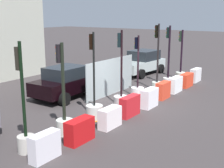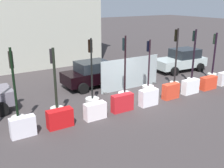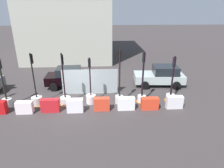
# 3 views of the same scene
# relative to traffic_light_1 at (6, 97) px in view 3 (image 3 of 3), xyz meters

# --- Properties ---
(ground_plane) EXTENTS (120.00, 120.00, 0.00)m
(ground_plane) POSITION_rel_traffic_light_1_xyz_m (4.70, -0.08, -0.71)
(ground_plane) COLOR #373132
(traffic_light_1) EXTENTS (0.63, 0.63, 3.38)m
(traffic_light_1) POSITION_rel_traffic_light_1_xyz_m (0.00, 0.00, 0.00)
(traffic_light_1) COLOR beige
(traffic_light_1) RESTS_ON ground_plane
(traffic_light_2) EXTENTS (0.96, 0.96, 3.63)m
(traffic_light_2) POSITION_rel_traffic_light_1_xyz_m (1.95, 0.14, -0.23)
(traffic_light_2) COLOR beige
(traffic_light_2) RESTS_ON ground_plane
(traffic_light_3) EXTENTS (0.89, 0.89, 3.62)m
(traffic_light_3) POSITION_rel_traffic_light_1_xyz_m (3.90, 0.06, -0.21)
(traffic_light_3) COLOR silver
(traffic_light_3) RESTS_ON ground_plane
(traffic_light_4) EXTENTS (0.67, 0.67, 3.27)m
(traffic_light_4) POSITION_rel_traffic_light_1_xyz_m (5.65, 0.19, -0.17)
(traffic_light_4) COLOR silver
(traffic_light_4) RESTS_ON ground_plane
(traffic_light_5) EXTENTS (0.56, 0.56, 3.79)m
(traffic_light_5) POSITION_rel_traffic_light_1_xyz_m (7.63, 0.08, 0.13)
(traffic_light_5) COLOR beige
(traffic_light_5) RESTS_ON ground_plane
(traffic_light_6) EXTENTS (0.74, 0.74, 3.63)m
(traffic_light_6) POSITION_rel_traffic_light_1_xyz_m (9.23, 0.13, 0.03)
(traffic_light_6) COLOR silver
(traffic_light_6) RESTS_ON ground_plane
(traffic_light_7) EXTENTS (0.82, 0.82, 3.28)m
(traffic_light_7) POSITION_rel_traffic_light_1_xyz_m (11.32, 0.19, -0.08)
(traffic_light_7) COLOR beige
(traffic_light_7) RESTS_ON ground_plane
(construction_barrier_2) EXTENTS (1.03, 0.44, 0.79)m
(construction_barrier_2) POSITION_rel_traffic_light_1_xyz_m (1.50, -0.98, -0.32)
(construction_barrier_2) COLOR white
(construction_barrier_2) RESTS_ON ground_plane
(construction_barrier_3) EXTENTS (1.15, 0.39, 0.89)m
(construction_barrier_3) POSITION_rel_traffic_light_1_xyz_m (3.09, -0.92, -0.27)
(construction_barrier_3) COLOR red
(construction_barrier_3) RESTS_ON ground_plane
(construction_barrier_4) EXTENTS (1.03, 0.43, 0.89)m
(construction_barrier_4) POSITION_rel_traffic_light_1_xyz_m (4.68, -1.02, -0.27)
(construction_barrier_4) COLOR white
(construction_barrier_4) RESTS_ON ground_plane
(construction_barrier_5) EXTENTS (1.01, 0.40, 0.88)m
(construction_barrier_5) POSITION_rel_traffic_light_1_xyz_m (6.39, -0.91, -0.28)
(construction_barrier_5) COLOR red
(construction_barrier_5) RESTS_ON ground_plane
(construction_barrier_6) EXTENTS (1.11, 0.42, 0.86)m
(construction_barrier_6) POSITION_rel_traffic_light_1_xyz_m (7.99, -0.90, -0.28)
(construction_barrier_6) COLOR white
(construction_barrier_6) RESTS_ON ground_plane
(construction_barrier_7) EXTENTS (1.13, 0.44, 0.81)m
(construction_barrier_7) POSITION_rel_traffic_light_1_xyz_m (9.55, -0.94, -0.31)
(construction_barrier_7) COLOR red
(construction_barrier_7) RESTS_ON ground_plane
(construction_barrier_8) EXTENTS (1.08, 0.39, 0.86)m
(construction_barrier_8) POSITION_rel_traffic_light_1_xyz_m (11.22, -0.90, -0.29)
(construction_barrier_8) COLOR silver
(construction_barrier_8) RESTS_ON ground_plane
(car_black_sedan) EXTENTS (3.89, 2.20, 1.65)m
(car_black_sedan) POSITION_rel_traffic_light_1_xyz_m (3.75, 3.42, 0.11)
(car_black_sedan) COLOR black
(car_black_sedan) RESTS_ON ground_plane
(car_silver_hatchback) EXTENTS (4.26, 2.48, 1.68)m
(car_silver_hatchback) POSITION_rel_traffic_light_1_xyz_m (11.47, 3.29, 0.12)
(car_silver_hatchback) COLOR #A9B6B4
(car_silver_hatchback) RESTS_ON ground_plane
(building_main_facade) EXTENTS (10.78, 10.08, 12.50)m
(building_main_facade) POSITION_rel_traffic_light_1_xyz_m (2.51, 14.02, 5.56)
(building_main_facade) COLOR #ABAB9C
(building_main_facade) RESTS_ON ground_plane
(site_fence_panel) EXTENTS (4.24, 0.50, 1.96)m
(site_fence_panel) POSITION_rel_traffic_light_1_xyz_m (5.54, 1.79, 0.22)
(site_fence_panel) COLOR #95A3A5
(site_fence_panel) RESTS_ON ground_plane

